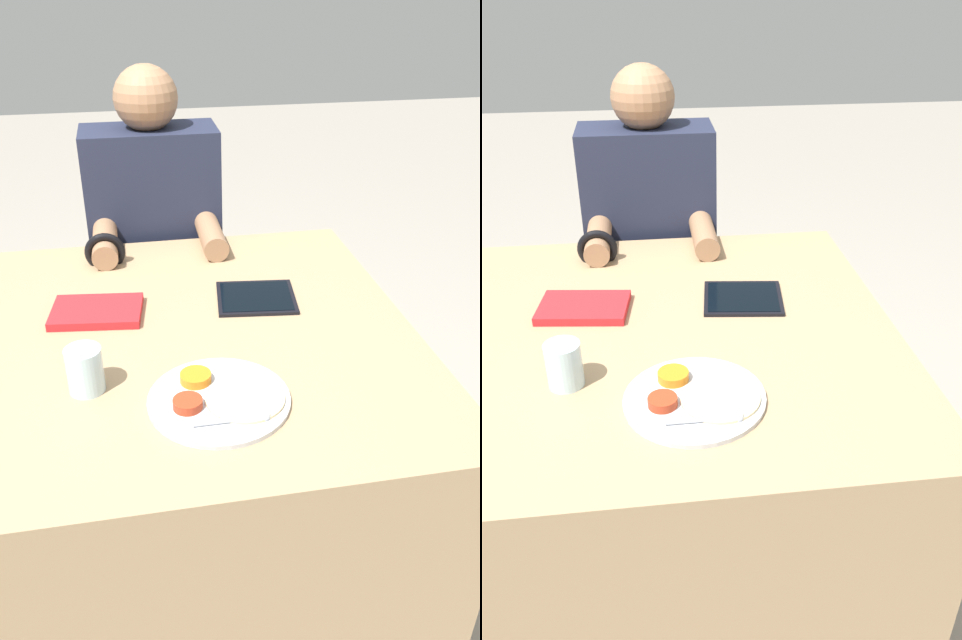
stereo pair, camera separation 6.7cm
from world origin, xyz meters
TOP-DOWN VIEW (x-y plane):
  - ground_plane at (0.00, 0.00)m, footprint 12.00×12.00m
  - dining_table at (0.00, 0.00)m, footprint 1.20×1.05m
  - thali_tray at (0.12, -0.27)m, footprint 0.27×0.27m
  - red_notebook at (-0.11, 0.11)m, footprint 0.22×0.17m
  - tablet_device at (0.28, 0.12)m, footprint 0.21×0.19m
  - person_diner at (0.06, 0.66)m, footprint 0.41×0.43m
  - drinking_glass at (-0.12, -0.19)m, footprint 0.07×0.07m

SIDE VIEW (x-z plane):
  - ground_plane at x=0.00m, z-range 0.00..0.00m
  - dining_table at x=0.00m, z-range 0.00..0.72m
  - person_diner at x=0.06m, z-range -0.04..1.16m
  - tablet_device at x=0.28m, z-range 0.72..0.73m
  - thali_tray at x=0.12m, z-range 0.72..0.75m
  - red_notebook at x=-0.11m, z-range 0.72..0.74m
  - drinking_glass at x=-0.12m, z-range 0.72..0.82m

